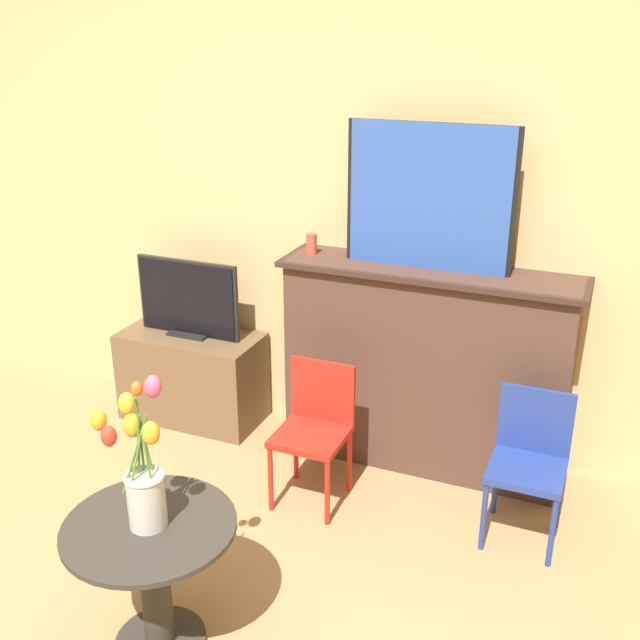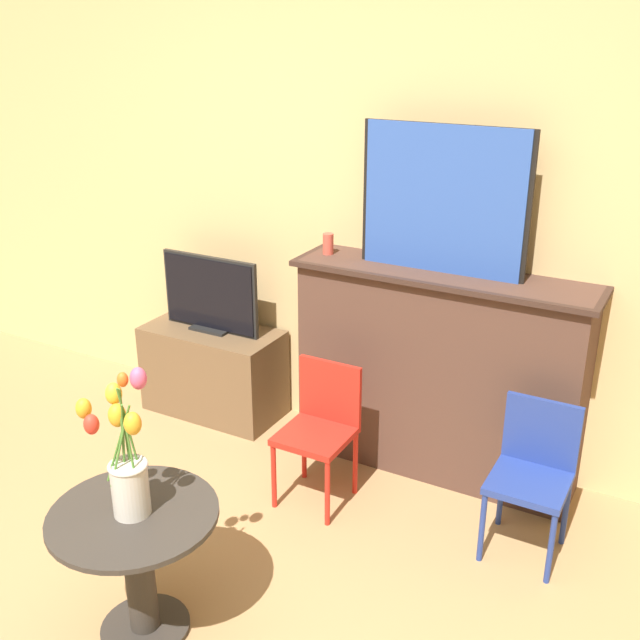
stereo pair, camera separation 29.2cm
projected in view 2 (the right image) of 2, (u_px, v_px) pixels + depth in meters
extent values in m
cube|color=tan|center=(373.00, 184.00, 3.64)|extent=(8.00, 0.06, 2.70)
cube|color=#4C3328|center=(438.00, 374.00, 3.59)|extent=(1.36, 0.32, 1.03)
cube|color=#35231C|center=(443.00, 275.00, 3.40)|extent=(1.42, 0.36, 0.02)
cube|color=black|center=(444.00, 200.00, 3.30)|extent=(0.78, 0.02, 0.66)
cube|color=#2D51A8|center=(443.00, 200.00, 3.29)|extent=(0.74, 0.02, 0.66)
cylinder|color=#CC4C3D|center=(328.00, 244.00, 3.65)|extent=(0.05, 0.05, 0.10)
cube|color=brown|center=(214.00, 371.00, 4.23)|extent=(0.77, 0.38, 0.50)
cube|color=black|center=(211.00, 329.00, 4.13)|extent=(0.23, 0.12, 0.01)
cube|color=black|center=(210.00, 293.00, 4.07)|extent=(0.60, 0.02, 0.42)
cube|color=black|center=(209.00, 294.00, 4.06)|extent=(0.57, 0.02, 0.39)
cylinder|color=red|center=(274.00, 476.00, 3.40)|extent=(0.02, 0.02, 0.33)
cylinder|color=red|center=(327.00, 493.00, 3.28)|extent=(0.02, 0.02, 0.33)
cylinder|color=red|center=(304.00, 448.00, 3.63)|extent=(0.02, 0.02, 0.33)
cylinder|color=red|center=(355.00, 463.00, 3.50)|extent=(0.02, 0.02, 0.33)
cube|color=red|center=(315.00, 436.00, 3.39)|extent=(0.31, 0.31, 0.03)
cube|color=red|center=(330.00, 391.00, 3.44)|extent=(0.31, 0.02, 0.30)
cylinder|color=navy|center=(482.00, 527.00, 3.06)|extent=(0.02, 0.02, 0.33)
cylinder|color=navy|center=(551.00, 548.00, 2.93)|extent=(0.02, 0.02, 0.33)
cylinder|color=navy|center=(501.00, 492.00, 3.28)|extent=(0.02, 0.02, 0.33)
cylinder|color=navy|center=(566.00, 511.00, 3.16)|extent=(0.02, 0.02, 0.33)
cube|color=navy|center=(529.00, 482.00, 3.04)|extent=(0.31, 0.31, 0.03)
cube|color=navy|center=(542.00, 432.00, 3.10)|extent=(0.31, 0.02, 0.30)
cylinder|color=#332D28|center=(146.00, 627.00, 2.76)|extent=(0.32, 0.32, 0.02)
cylinder|color=#332D28|center=(140.00, 575.00, 2.67)|extent=(0.11, 0.11, 0.50)
cylinder|color=#332D28|center=(133.00, 515.00, 2.58)|extent=(0.59, 0.59, 0.02)
cylinder|color=beige|center=(130.00, 489.00, 2.54)|extent=(0.13, 0.13, 0.19)
torus|color=beige|center=(128.00, 465.00, 2.50)|extent=(0.14, 0.14, 0.02)
cylinder|color=#477A2D|center=(123.00, 440.00, 2.49)|extent=(0.06, 0.04, 0.30)
ellipsoid|color=gold|center=(114.00, 394.00, 2.49)|extent=(0.06, 0.06, 0.08)
cylinder|color=#477A2D|center=(119.00, 450.00, 2.47)|extent=(0.05, 0.08, 0.26)
ellipsoid|color=red|center=(91.00, 424.00, 2.38)|extent=(0.05, 0.05, 0.07)
cylinder|color=#477A2D|center=(131.00, 453.00, 2.47)|extent=(0.03, 0.01, 0.24)
ellipsoid|color=orange|center=(133.00, 424.00, 2.41)|extent=(0.06, 0.06, 0.08)
cylinder|color=#477A2D|center=(123.00, 449.00, 2.50)|extent=(0.03, 0.02, 0.24)
ellipsoid|color=orange|center=(117.00, 415.00, 2.47)|extent=(0.06, 0.06, 0.08)
cylinder|color=#477A2D|center=(126.00, 433.00, 2.48)|extent=(0.04, 0.05, 0.35)
ellipsoid|color=orange|center=(123.00, 380.00, 2.46)|extent=(0.04, 0.04, 0.05)
cylinder|color=#477A2D|center=(119.00, 444.00, 2.47)|extent=(0.09, 0.06, 0.29)
ellipsoid|color=orange|center=(84.00, 408.00, 2.42)|extent=(0.05, 0.05, 0.07)
cylinder|color=#477A2D|center=(129.00, 433.00, 2.48)|extent=(0.01, 0.07, 0.36)
ellipsoid|color=#E0517A|center=(138.00, 378.00, 2.46)|extent=(0.06, 0.06, 0.08)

